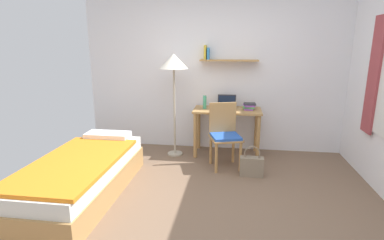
# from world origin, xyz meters

# --- Properties ---
(ground_plane) EXTENTS (5.28, 5.28, 0.00)m
(ground_plane) POSITION_xyz_m (0.00, 0.00, 0.00)
(ground_plane) COLOR brown
(wall_back) EXTENTS (4.40, 0.27, 2.60)m
(wall_back) POSITION_xyz_m (0.00, 2.02, 1.30)
(wall_back) COLOR white
(wall_back) RESTS_ON ground_plane
(bed) EXTENTS (0.86, 1.99, 0.54)m
(bed) POSITION_xyz_m (-1.46, 0.09, 0.24)
(bed) COLOR #B2844C
(bed) RESTS_ON ground_plane
(desk) EXTENTS (1.05, 0.54, 0.74)m
(desk) POSITION_xyz_m (0.17, 1.70, 0.60)
(desk) COLOR #B2844C
(desk) RESTS_ON ground_plane
(desk_chair) EXTENTS (0.52, 0.52, 0.92)m
(desk_chair) POSITION_xyz_m (0.15, 1.21, 0.50)
(desk_chair) COLOR #B2844C
(desk_chair) RESTS_ON ground_plane
(standing_lamp) EXTENTS (0.43, 0.43, 1.59)m
(standing_lamp) POSITION_xyz_m (-0.65, 1.57, 1.41)
(standing_lamp) COLOR #B2A893
(standing_lamp) RESTS_ON ground_plane
(laptop) EXTENTS (0.30, 0.22, 0.21)m
(laptop) POSITION_xyz_m (0.15, 1.77, 0.79)
(laptop) COLOR black
(laptop) RESTS_ON desk
(water_bottle) EXTENTS (0.05, 0.05, 0.21)m
(water_bottle) POSITION_xyz_m (-0.19, 1.71, 0.84)
(water_bottle) COLOR #42A87F
(water_bottle) RESTS_ON desk
(book_stack) EXTENTS (0.20, 0.24, 0.09)m
(book_stack) POSITION_xyz_m (0.50, 1.74, 0.79)
(book_stack) COLOR purple
(book_stack) RESTS_ON desk
(handbag) EXTENTS (0.31, 0.13, 0.42)m
(handbag) POSITION_xyz_m (0.53, 0.90, 0.14)
(handbag) COLOR gray
(handbag) RESTS_ON ground_plane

